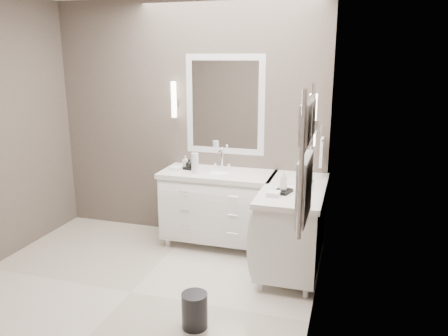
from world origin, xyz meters
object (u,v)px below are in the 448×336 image
(vanity_back, at_px, (218,204))
(towel_ladder, at_px, (305,166))
(vanity_right, at_px, (293,222))
(waste_bin, at_px, (195,310))

(vanity_back, bearing_deg, towel_ladder, -55.90)
(vanity_right, bearing_deg, waste_bin, -115.64)
(vanity_right, xyz_separation_m, waste_bin, (-0.59, -1.22, -0.34))
(vanity_back, relative_size, vanity_right, 1.00)
(vanity_right, bearing_deg, towel_ladder, -80.16)
(vanity_back, distance_m, vanity_right, 0.93)
(vanity_back, distance_m, waste_bin, 1.61)
(vanity_back, height_order, vanity_right, same)
(vanity_back, xyz_separation_m, waste_bin, (0.29, -1.55, -0.34))
(vanity_back, bearing_deg, vanity_right, -20.38)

